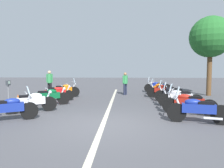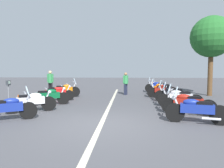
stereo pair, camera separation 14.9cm
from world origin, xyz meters
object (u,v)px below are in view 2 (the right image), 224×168
object	(u,v)px
motorcycle_right_row_1	(187,103)
bystander_0	(126,82)
motorcycle_left_row_1	(31,101)
roadside_tree_0	(211,37)
motorcycle_left_row_0	(7,108)
motorcycle_right_row_0	(196,109)
motorcycle_right_row_2	(179,97)
motorcycle_right_row_5	(162,89)
motorcycle_right_row_3	(173,94)
motorcycle_right_row_6	(158,87)
parking_meter	(8,89)
motorcycle_left_row_4	(64,90)
bystander_1	(50,81)
traffic_cone_0	(18,101)
motorcycle_left_row_2	(48,96)
motorcycle_left_row_3	(56,93)
motorcycle_right_row_4	(163,91)

from	to	relation	value
motorcycle_right_row_1	bystander_0	distance (m)	6.69
motorcycle_left_row_1	roadside_tree_0	world-z (taller)	roadside_tree_0
motorcycle_left_row_0	motorcycle_right_row_0	distance (m)	6.44
motorcycle_right_row_2	motorcycle_right_row_5	distance (m)	4.61
roadside_tree_0	motorcycle_right_row_3	bearing A→B (deg)	133.52
motorcycle_right_row_5	bystander_0	distance (m)	2.60
motorcycle_left_row_0	motorcycle_right_row_6	world-z (taller)	motorcycle_right_row_6
motorcycle_right_row_5	parking_meter	distance (m)	9.69
motorcycle_left_row_4	motorcycle_right_row_6	bearing A→B (deg)	2.34
motorcycle_left_row_4	bystander_1	distance (m)	1.89
motorcycle_right_row_0	traffic_cone_0	bearing A→B (deg)	-5.13
motorcycle_left_row_2	traffic_cone_0	bearing A→B (deg)	174.96
parking_meter	bystander_1	distance (m)	5.07
motorcycle_right_row_1	motorcycle_right_row_2	xyz separation A→B (m)	(1.68, -0.10, -0.00)
motorcycle_left_row_1	motorcycle_right_row_0	size ratio (longest dim) A/B	0.94
motorcycle_left_row_3	motorcycle_left_row_4	world-z (taller)	motorcycle_left_row_4
motorcycle_right_row_1	bystander_1	world-z (taller)	bystander_1
motorcycle_left_row_3	roadside_tree_0	size ratio (longest dim) A/B	0.37
motorcycle_left_row_2	motorcycle_right_row_5	world-z (taller)	motorcycle_left_row_2
motorcycle_left_row_3	bystander_1	distance (m)	3.10
motorcycle_left_row_3	motorcycle_right_row_0	size ratio (longest dim) A/B	1.00
motorcycle_left_row_2	motorcycle_right_row_5	size ratio (longest dim) A/B	1.05
motorcycle_right_row_3	motorcycle_right_row_4	size ratio (longest dim) A/B	0.97
motorcycle_left_row_3	bystander_0	bearing A→B (deg)	13.30
motorcycle_left_row_4	parking_meter	distance (m)	4.16
motorcycle_left_row_3	motorcycle_right_row_2	size ratio (longest dim) A/B	0.95
motorcycle_left_row_0	bystander_1	size ratio (longest dim) A/B	1.07
motorcycle_left_row_1	motorcycle_right_row_6	size ratio (longest dim) A/B	0.90
motorcycle_left_row_2	motorcycle_left_row_1	bearing A→B (deg)	-117.75
motorcycle_right_row_4	motorcycle_left_row_0	bearing A→B (deg)	61.57
motorcycle_right_row_5	motorcycle_right_row_3	bearing A→B (deg)	112.39
parking_meter	motorcycle_left_row_4	bearing A→B (deg)	79.00
motorcycle_left_row_3	motorcycle_right_row_3	distance (m)	6.58
motorcycle_left_row_3	motorcycle_left_row_2	bearing A→B (deg)	-110.60
motorcycle_right_row_2	bystander_0	world-z (taller)	bystander_0
traffic_cone_0	bystander_0	size ratio (longest dim) A/B	0.39
motorcycle_left_row_0	motorcycle_right_row_1	distance (m)	6.74
motorcycle_left_row_0	motorcycle_right_row_1	bearing A→B (deg)	-18.06
motorcycle_left_row_3	motorcycle_right_row_5	size ratio (longest dim) A/B	1.04
motorcycle_left_row_1	roadside_tree_0	bearing A→B (deg)	2.67
motorcycle_right_row_6	motorcycle_left_row_2	bearing A→B (deg)	55.44
motorcycle_left_row_0	traffic_cone_0	distance (m)	2.93
motorcycle_left_row_0	motorcycle_right_row_6	distance (m)	11.45
motorcycle_right_row_6	traffic_cone_0	distance (m)	10.17
motorcycle_left_row_4	motorcycle_right_row_3	size ratio (longest dim) A/B	0.99
motorcycle_right_row_1	motorcycle_right_row_4	xyz separation A→B (m)	(4.74, 0.10, 0.01)
motorcycle_right_row_5	motorcycle_right_row_6	world-z (taller)	motorcycle_right_row_6
bystander_1	motorcycle_left_row_4	bearing A→B (deg)	-113.37
motorcycle_left_row_0	roadside_tree_0	distance (m)	12.97
motorcycle_right_row_0	motorcycle_right_row_2	bearing A→B (deg)	-80.64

